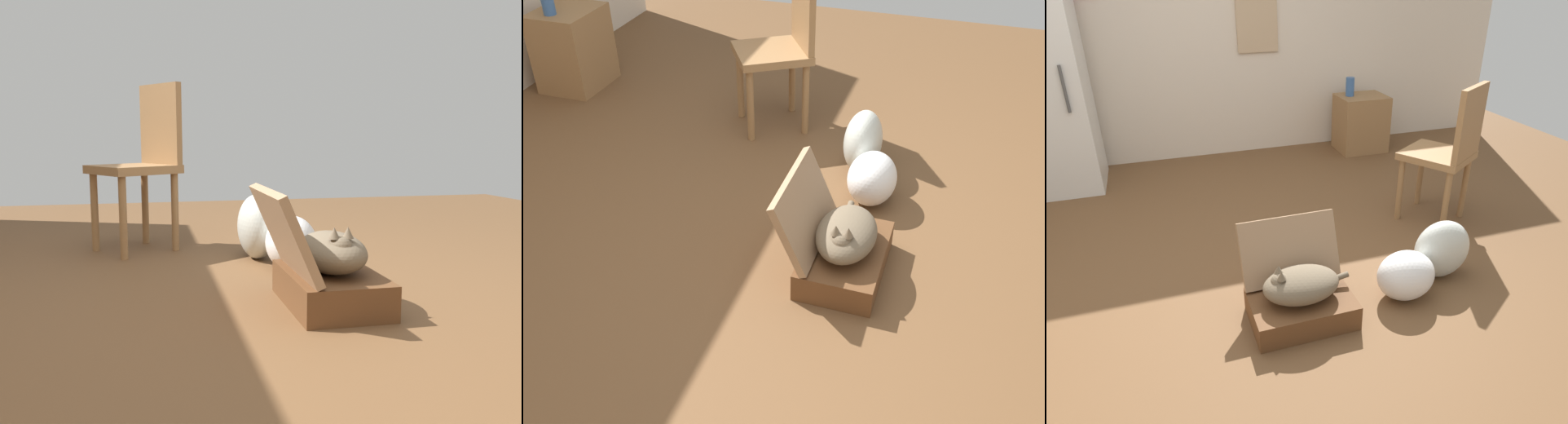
% 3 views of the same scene
% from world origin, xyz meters
% --- Properties ---
extents(ground_plane, '(7.68, 7.68, 0.00)m').
position_xyz_m(ground_plane, '(0.00, 0.00, 0.00)').
color(ground_plane, brown).
rests_on(ground_plane, ground).
extents(wall_back, '(6.40, 0.15, 2.60)m').
position_xyz_m(wall_back, '(0.00, 2.26, 1.30)').
color(wall_back, beige).
rests_on(wall_back, ground).
extents(suitcase_base, '(0.54, 0.37, 0.14)m').
position_xyz_m(suitcase_base, '(0.09, -0.54, 0.07)').
color(suitcase_base, brown).
rests_on(suitcase_base, ground).
extents(suitcase_lid, '(0.54, 0.18, 0.35)m').
position_xyz_m(suitcase_lid, '(0.09, -0.34, 0.32)').
color(suitcase_lid, '#9B7756').
rests_on(suitcase_lid, suitcase_base).
extents(cat, '(0.49, 0.28, 0.21)m').
position_xyz_m(cat, '(0.09, -0.54, 0.23)').
color(cat, brown).
rests_on(cat, suitcase_base).
extents(plastic_bag_white, '(0.34, 0.27, 0.29)m').
position_xyz_m(plastic_bag_white, '(0.71, -0.54, 0.14)').
color(plastic_bag_white, white).
rests_on(plastic_bag_white, ground).
extents(plastic_bag_clear, '(0.36, 0.22, 0.37)m').
position_xyz_m(plastic_bag_clear, '(1.02, -0.42, 0.19)').
color(plastic_bag_clear, silver).
rests_on(plastic_bag_clear, ground).
extents(refrigerator, '(0.59, 0.66, 1.63)m').
position_xyz_m(refrigerator, '(-1.28, 1.80, 0.81)').
color(refrigerator, silver).
rests_on(refrigerator, ground).
extents(side_table, '(0.48, 0.40, 0.57)m').
position_xyz_m(side_table, '(1.52, 1.85, 0.28)').
color(side_table, olive).
rests_on(side_table, ground).
extents(vase_tall, '(0.09, 0.09, 0.18)m').
position_xyz_m(vase_tall, '(1.40, 1.89, 0.66)').
color(vase_tall, '#38609E').
rests_on(vase_tall, side_table).
extents(chair, '(0.59, 0.60, 1.02)m').
position_xyz_m(chair, '(1.42, 0.20, 0.56)').
color(chair, olive).
rests_on(chair, ground).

